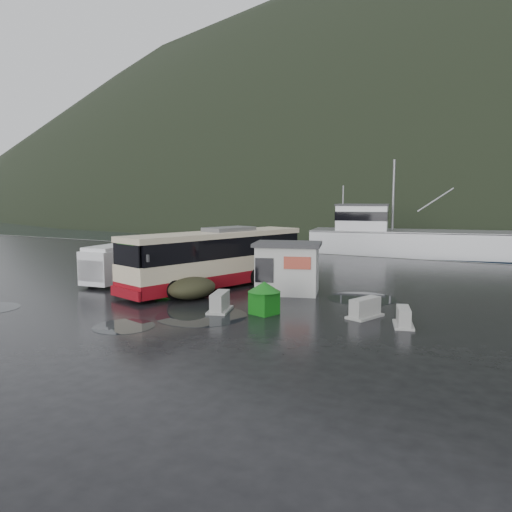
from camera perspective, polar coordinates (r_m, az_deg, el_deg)
The scene contains 14 objects.
ground at distance 27.25m, azimuth -8.49°, elevation -3.93°, with size 160.00×160.00×0.00m, color black.
harbor_water at distance 132.36m, azimuth 21.80°, elevation 4.15°, with size 300.00×180.00×0.02m, color black.
quay_edge at distance 44.64m, azimuth 7.25°, elevation 0.27°, with size 160.00×0.60×1.50m, color #999993.
coach_bus at distance 28.25m, azimuth -4.48°, elevation -3.49°, with size 2.96×11.79×3.33m, color beige, non-canonical shape.
white_van at distance 30.68m, azimuth -15.14°, elevation -2.89°, with size 1.88×5.45×2.27m, color white, non-canonical shape.
waste_bin_left at distance 25.69m, azimuth -9.92°, elevation -4.61°, with size 1.05×1.05×1.47m, color #126714, non-canonical shape.
waste_bin_right at distance 21.69m, azimuth 0.94°, elevation -6.64°, with size 1.02×1.02×1.42m, color #126714, non-canonical shape.
dome_tent at distance 25.07m, azimuth -7.31°, elevation -4.85°, with size 1.94×2.71×1.07m, color #2C2C1A, non-canonical shape.
ticket_kiosk at distance 26.34m, azimuth 3.61°, elevation -4.24°, with size 3.42×2.59×2.68m, color #BBBBB6, non-canonical shape.
jersey_barrier_a at distance 22.22m, azimuth -4.15°, elevation -6.33°, with size 0.86×1.71×0.86m, color #999993, non-canonical shape.
jersey_barrier_b at distance 21.56m, azimuth 12.33°, elevation -6.88°, with size 0.83×1.67×0.83m, color #999993, non-canonical shape.
jersey_barrier_c at distance 20.54m, azimuth 16.47°, elevation -7.69°, with size 0.74×1.48×0.74m, color #999993, non-canonical shape.
fishing_trawler at distance 49.72m, azimuth 18.51°, elevation 0.64°, with size 24.60×5.40×9.84m, color white, non-canonical shape.
puddles at distance 22.50m, azimuth -6.05°, elevation -6.17°, with size 17.22×13.40×0.01m.
Camera 1 is at (16.28, -21.26, 5.05)m, focal length 35.00 mm.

